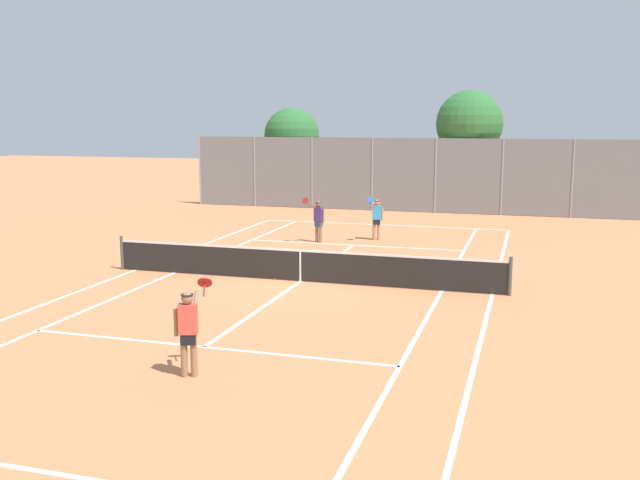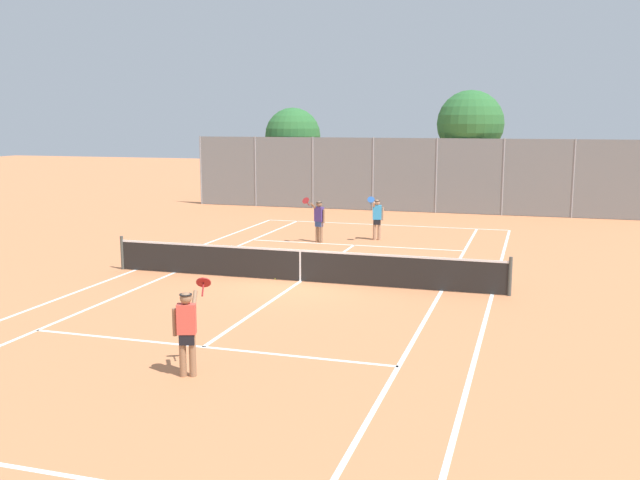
# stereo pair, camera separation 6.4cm
# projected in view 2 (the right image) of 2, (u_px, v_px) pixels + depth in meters

# --- Properties ---
(ground_plane) EXTENTS (120.00, 120.00, 0.00)m
(ground_plane) POSITION_uv_depth(u_px,v_px,m) (300.00, 281.00, 20.93)
(ground_plane) COLOR #CC7A4C
(court_line_markings) EXTENTS (11.10, 23.90, 0.01)m
(court_line_markings) POSITION_uv_depth(u_px,v_px,m) (300.00, 281.00, 20.93)
(court_line_markings) COLOR white
(court_line_markings) RESTS_ON ground
(tennis_net) EXTENTS (12.00, 0.10, 1.07)m
(tennis_net) POSITION_uv_depth(u_px,v_px,m) (300.00, 264.00, 20.84)
(tennis_net) COLOR #474C47
(tennis_net) RESTS_ON ground
(player_near_side) EXTENTS (0.49, 0.86, 1.77)m
(player_near_side) POSITION_uv_depth(u_px,v_px,m) (187.00, 328.00, 13.06)
(player_near_side) COLOR #936B4C
(player_near_side) RESTS_ON ground
(player_far_left) EXTENTS (0.82, 0.70, 1.77)m
(player_far_left) POSITION_uv_depth(u_px,v_px,m) (319.00, 219.00, 27.43)
(player_far_left) COLOR #936B4C
(player_far_left) RESTS_ON ground
(player_far_right) EXTENTS (0.54, 0.84, 1.77)m
(player_far_right) POSITION_uv_depth(u_px,v_px,m) (377.00, 217.00, 27.96)
(player_far_right) COLOR tan
(player_far_right) RESTS_ON ground
(loose_tennis_ball_0) EXTENTS (0.07, 0.07, 0.07)m
(loose_tennis_ball_0) POSITION_uv_depth(u_px,v_px,m) (459.00, 286.00, 20.25)
(loose_tennis_ball_0) COLOR #D1DB33
(loose_tennis_ball_0) RESTS_ON ground
(loose_tennis_ball_1) EXTENTS (0.07, 0.07, 0.07)m
(loose_tennis_ball_1) POSITION_uv_depth(u_px,v_px,m) (275.00, 278.00, 21.16)
(loose_tennis_ball_1) COLOR #D1DB33
(loose_tennis_ball_1) RESTS_ON ground
(back_fence) EXTENTS (23.04, 0.08, 3.79)m
(back_fence) POSITION_uv_depth(u_px,v_px,m) (404.00, 175.00, 36.49)
(back_fence) COLOR gray
(back_fence) RESTS_ON ground
(tree_behind_left) EXTENTS (3.13, 3.13, 5.36)m
(tree_behind_left) POSITION_uv_depth(u_px,v_px,m) (294.00, 137.00, 40.21)
(tree_behind_left) COLOR brown
(tree_behind_left) RESTS_ON ground
(tree_behind_right) EXTENTS (3.44, 3.44, 6.20)m
(tree_behind_right) POSITION_uv_depth(u_px,v_px,m) (470.00, 126.00, 36.83)
(tree_behind_right) COLOR brown
(tree_behind_right) RESTS_ON ground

